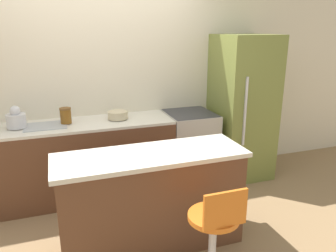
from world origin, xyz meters
name	(u,v)px	position (x,y,z in m)	size (l,w,h in m)	color
ground_plane	(117,203)	(0.00, 0.00, 0.00)	(14.00, 14.00, 0.00)	#8E704C
wall_back	(101,81)	(0.00, 0.67, 1.30)	(8.00, 0.06, 2.60)	beige
back_counter	(83,160)	(-0.31, 0.33, 0.45)	(2.08, 0.62, 0.91)	brown
kitchen_island	(152,200)	(0.19, -0.81, 0.45)	(1.66, 0.56, 0.90)	brown
oven_range	(190,147)	(1.03, 0.33, 0.45)	(0.59, 0.63, 0.91)	#B7B2A8
refrigerator	(242,108)	(1.75, 0.28, 0.92)	(0.69, 0.74, 1.85)	olive
stool_chair	(214,236)	(0.49, -1.45, 0.43)	(0.39, 0.39, 0.87)	#B7B7BC
kettle	(16,119)	(-0.96, 0.35, 1.00)	(0.20, 0.20, 0.24)	silver
mixing_bowl	(118,115)	(0.13, 0.35, 0.95)	(0.23, 0.23, 0.09)	#C1B28E
canister_jar	(66,116)	(-0.46, 0.35, 0.99)	(0.13, 0.13, 0.17)	brown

